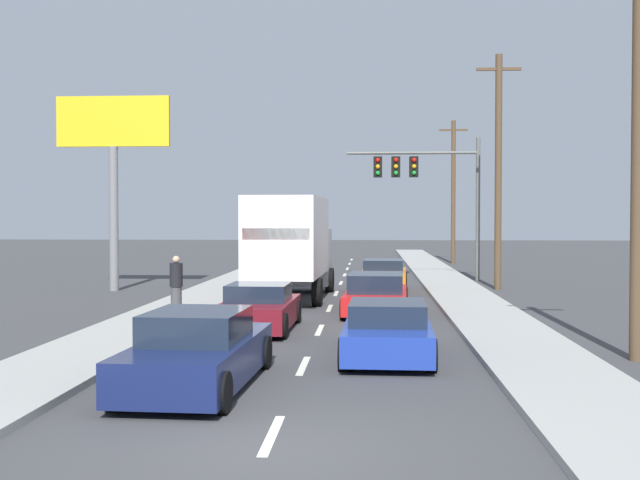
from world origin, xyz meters
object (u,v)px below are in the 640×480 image
object	(u,v)px
car_navy	(198,353)
roadside_billboard	(113,150)
car_maroon	(259,309)
car_blue	(387,331)
pedestrian_near_corner	(176,285)
box_truck	(291,243)
utility_pole_far	(453,190)
car_orange	(384,277)
utility_pole_near	(638,139)
car_red	(376,295)
traffic_signal_mast	(417,176)
utility_pole_mid	(498,169)

from	to	relation	value
car_navy	roadside_billboard	size ratio (longest dim) A/B	0.61
car_maroon	car_blue	size ratio (longest dim) A/B	0.90
pedestrian_near_corner	car_blue	bearing A→B (deg)	-45.32
box_truck	utility_pole_far	bearing A→B (deg)	70.58
car_orange	utility_pole_near	world-z (taller)	utility_pole_near
car_navy	car_maroon	bearing A→B (deg)	89.49
car_orange	roadside_billboard	bearing A→B (deg)	-177.94
car_red	car_navy	bearing A→B (deg)	-106.21
box_truck	car_orange	xyz separation A→B (m)	(3.36, 3.37, -1.46)
car_blue	utility_pole_far	size ratio (longest dim) A/B	0.49
box_truck	roadside_billboard	xyz separation A→B (m)	(-7.47, 2.98, 3.62)
car_orange	car_blue	bearing A→B (deg)	-90.66
car_navy	roadside_billboard	bearing A→B (deg)	112.48
car_orange	car_red	size ratio (longest dim) A/B	0.95
box_truck	car_maroon	world-z (taller)	box_truck
car_orange	pedestrian_near_corner	size ratio (longest dim) A/B	2.68
car_maroon	car_navy	bearing A→B (deg)	-90.51
car_maroon	traffic_signal_mast	size ratio (longest dim) A/B	0.61
traffic_signal_mast	utility_pole_mid	bearing A→B (deg)	-54.68
box_truck	utility_pole_near	size ratio (longest dim) A/B	0.90
utility_pole_near	pedestrian_near_corner	size ratio (longest dim) A/B	5.23
car_blue	utility_pole_far	world-z (taller)	utility_pole_far
car_orange	utility_pole_mid	distance (m)	6.49
car_maroon	pedestrian_near_corner	distance (m)	3.66
utility_pole_far	pedestrian_near_corner	bearing A→B (deg)	-111.10
car_red	traffic_signal_mast	size ratio (longest dim) A/B	0.71
traffic_signal_mast	roadside_billboard	distance (m)	13.80
car_navy	car_red	distance (m)	11.28
roadside_billboard	utility_pole_mid	bearing A→B (deg)	5.75
utility_pole_mid	car_navy	bearing A→B (deg)	-113.00
box_truck	car_red	size ratio (longest dim) A/B	1.67
car_red	utility_pole_near	size ratio (longest dim) A/B	0.54
car_maroon	car_navy	xyz separation A→B (m)	(-0.06, -6.98, 0.05)
traffic_signal_mast	roadside_billboard	bearing A→B (deg)	-154.92
box_truck	car_navy	distance (m)	14.80
roadside_billboard	traffic_signal_mast	bearing A→B (deg)	25.08
box_truck	car_maroon	xyz separation A→B (m)	(-0.08, -7.74, -1.50)
utility_pole_near	utility_pole_mid	xyz separation A→B (m)	(-0.24, 16.15, 0.40)
car_navy	utility_pole_mid	xyz separation A→B (m)	(8.18, 19.27, 4.33)
car_maroon	car_orange	distance (m)	11.64
box_truck	roadside_billboard	size ratio (longest dim) A/B	1.02
car_navy	utility_pole_mid	world-z (taller)	utility_pole_mid
traffic_signal_mast	roadside_billboard	size ratio (longest dim) A/B	0.85
car_orange	utility_pole_mid	size ratio (longest dim) A/B	0.47
car_red	roadside_billboard	distance (m)	13.53
traffic_signal_mast	utility_pole_far	world-z (taller)	utility_pole_far
car_navy	box_truck	bearing A→B (deg)	89.44
car_maroon	utility_pole_near	world-z (taller)	utility_pole_near
traffic_signal_mast	pedestrian_near_corner	xyz separation A→B (m)	(-7.85, -14.21, -3.92)
car_maroon	pedestrian_near_corner	xyz separation A→B (m)	(-2.77, 2.36, 0.43)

